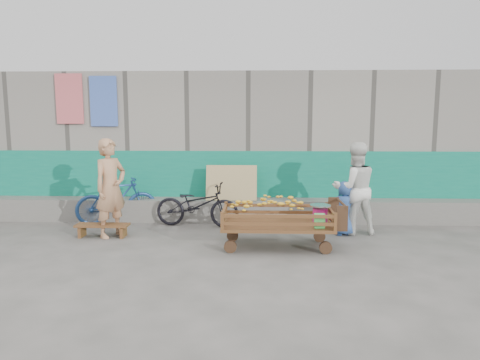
{
  "coord_description": "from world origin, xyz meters",
  "views": [
    {
      "loc": [
        0.78,
        -6.08,
        2.02
      ],
      "look_at": [
        0.51,
        1.2,
        1.0
      ],
      "focal_mm": 32.0,
      "sensor_mm": 36.0,
      "label": 1
    }
  ],
  "objects_px": {
    "bicycle_dark": "(197,205)",
    "bicycle_blue": "(117,200)",
    "bench": "(103,228)",
    "woman": "(355,188)",
    "vendor_man": "(111,188)",
    "banana_cart": "(275,214)",
    "child": "(344,208)"
  },
  "relations": [
    {
      "from": "bicycle_dark",
      "to": "vendor_man",
      "type": "bearing_deg",
      "value": 125.8
    },
    {
      "from": "banana_cart",
      "to": "vendor_man",
      "type": "height_order",
      "value": "vendor_man"
    },
    {
      "from": "child",
      "to": "bicycle_blue",
      "type": "relative_size",
      "value": 0.62
    },
    {
      "from": "bench",
      "to": "child",
      "type": "height_order",
      "value": "child"
    },
    {
      "from": "woman",
      "to": "bicycle_dark",
      "type": "distance_m",
      "value": 2.92
    },
    {
      "from": "bicycle_dark",
      "to": "bicycle_blue",
      "type": "height_order",
      "value": "bicycle_blue"
    },
    {
      "from": "banana_cart",
      "to": "child",
      "type": "distance_m",
      "value": 1.49
    },
    {
      "from": "child",
      "to": "bicycle_dark",
      "type": "bearing_deg",
      "value": -16.54
    },
    {
      "from": "banana_cart",
      "to": "bench",
      "type": "distance_m",
      "value": 3.04
    },
    {
      "from": "bench",
      "to": "woman",
      "type": "height_order",
      "value": "woman"
    },
    {
      "from": "vendor_man",
      "to": "child",
      "type": "bearing_deg",
      "value": -53.55
    },
    {
      "from": "vendor_man",
      "to": "bicycle_dark",
      "type": "height_order",
      "value": "vendor_man"
    },
    {
      "from": "vendor_man",
      "to": "bicycle_blue",
      "type": "xyz_separation_m",
      "value": [
        -0.2,
        0.92,
        -0.39
      ]
    },
    {
      "from": "banana_cart",
      "to": "woman",
      "type": "xyz_separation_m",
      "value": [
        1.45,
        0.91,
        0.27
      ]
    },
    {
      "from": "banana_cart",
      "to": "bicycle_blue",
      "type": "bearing_deg",
      "value": 154.08
    },
    {
      "from": "woman",
      "to": "bicycle_blue",
      "type": "height_order",
      "value": "woman"
    },
    {
      "from": "vendor_man",
      "to": "woman",
      "type": "height_order",
      "value": "vendor_man"
    },
    {
      "from": "bicycle_blue",
      "to": "bench",
      "type": "bearing_deg",
      "value": 160.36
    },
    {
      "from": "vendor_man",
      "to": "child",
      "type": "relative_size",
      "value": 1.78
    },
    {
      "from": "child",
      "to": "bicycle_blue",
      "type": "height_order",
      "value": "child"
    },
    {
      "from": "bench",
      "to": "vendor_man",
      "type": "height_order",
      "value": "vendor_man"
    },
    {
      "from": "bench",
      "to": "bicycle_dark",
      "type": "relative_size",
      "value": 0.57
    },
    {
      "from": "banana_cart",
      "to": "bench",
      "type": "height_order",
      "value": "banana_cart"
    },
    {
      "from": "bench",
      "to": "vendor_man",
      "type": "bearing_deg",
      "value": 20.63
    },
    {
      "from": "banana_cart",
      "to": "woman",
      "type": "distance_m",
      "value": 1.73
    },
    {
      "from": "bench",
      "to": "vendor_man",
      "type": "xyz_separation_m",
      "value": [
        0.15,
        0.06,
        0.69
      ]
    },
    {
      "from": "bench",
      "to": "bicycle_dark",
      "type": "bearing_deg",
      "value": 27.18
    },
    {
      "from": "child",
      "to": "bicycle_dark",
      "type": "xyz_separation_m",
      "value": [
        -2.68,
        0.49,
        -0.06
      ]
    },
    {
      "from": "bench",
      "to": "banana_cart",
      "type": "bearing_deg",
      "value": -9.52
    },
    {
      "from": "bench",
      "to": "woman",
      "type": "xyz_separation_m",
      "value": [
        4.42,
        0.41,
        0.65
      ]
    },
    {
      "from": "bicycle_dark",
      "to": "child",
      "type": "bearing_deg",
      "value": -92.44
    },
    {
      "from": "bench",
      "to": "child",
      "type": "xyz_separation_m",
      "value": [
        4.23,
        0.31,
        0.31
      ]
    }
  ]
}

